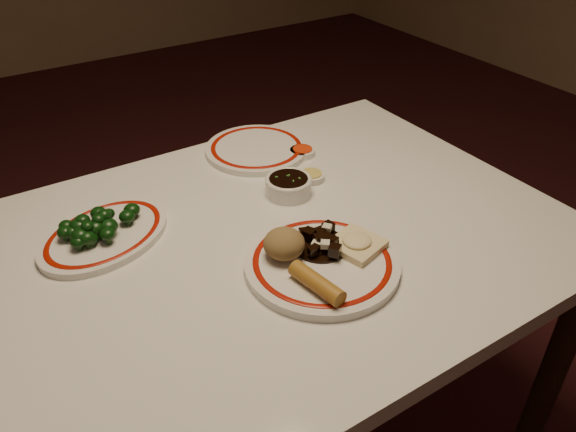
{
  "coord_description": "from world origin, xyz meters",
  "views": [
    {
      "loc": [
        -0.49,
        -0.81,
        1.44
      ],
      "look_at": [
        0.01,
        -0.02,
        0.8
      ],
      "focal_mm": 35.0,
      "sensor_mm": 36.0,
      "label": 1
    }
  ],
  "objects_px": {
    "broccoli_pile": "(94,226)",
    "fried_wonton": "(357,243)",
    "dining_table": "(277,267)",
    "broccoli_plate": "(105,235)",
    "main_plate": "(322,263)",
    "soy_bowl": "(289,186)",
    "rice_mound": "(284,244)",
    "spring_roll": "(317,283)",
    "stirfry_heap": "(321,241)"
  },
  "relations": [
    {
      "from": "broccoli_pile",
      "to": "fried_wonton",
      "type": "bearing_deg",
      "value": -37.43
    },
    {
      "from": "rice_mound",
      "to": "broccoli_plate",
      "type": "distance_m",
      "value": 0.38
    },
    {
      "from": "rice_mound",
      "to": "fried_wonton",
      "type": "bearing_deg",
      "value": -22.49
    },
    {
      "from": "fried_wonton",
      "to": "stirfry_heap",
      "type": "xyz_separation_m",
      "value": [
        -0.06,
        0.04,
        0.0
      ]
    },
    {
      "from": "main_plate",
      "to": "spring_roll",
      "type": "relative_size",
      "value": 3.24
    },
    {
      "from": "rice_mound",
      "to": "spring_roll",
      "type": "xyz_separation_m",
      "value": [
        -0.0,
        -0.11,
        -0.01
      ]
    },
    {
      "from": "dining_table",
      "to": "main_plate",
      "type": "distance_m",
      "value": 0.18
    },
    {
      "from": "rice_mound",
      "to": "soy_bowl",
      "type": "relative_size",
      "value": 0.76
    },
    {
      "from": "stirfry_heap",
      "to": "rice_mound",
      "type": "bearing_deg",
      "value": 170.33
    },
    {
      "from": "dining_table",
      "to": "rice_mound",
      "type": "relative_size",
      "value": 15.05
    },
    {
      "from": "spring_roll",
      "to": "soy_bowl",
      "type": "height_order",
      "value": "spring_roll"
    },
    {
      "from": "stirfry_heap",
      "to": "broccoli_pile",
      "type": "xyz_separation_m",
      "value": [
        -0.36,
        0.28,
        0.01
      ]
    },
    {
      "from": "rice_mound",
      "to": "soy_bowl",
      "type": "xyz_separation_m",
      "value": [
        0.14,
        0.21,
        -0.03
      ]
    },
    {
      "from": "dining_table",
      "to": "main_plate",
      "type": "relative_size",
      "value": 3.19
    },
    {
      "from": "main_plate",
      "to": "broccoli_pile",
      "type": "height_order",
      "value": "broccoli_pile"
    },
    {
      "from": "fried_wonton",
      "to": "soy_bowl",
      "type": "relative_size",
      "value": 1.08
    },
    {
      "from": "stirfry_heap",
      "to": "soy_bowl",
      "type": "height_order",
      "value": "stirfry_heap"
    },
    {
      "from": "fried_wonton",
      "to": "stirfry_heap",
      "type": "relative_size",
      "value": 0.96
    },
    {
      "from": "spring_roll",
      "to": "dining_table",
      "type": "bearing_deg",
      "value": 68.79
    },
    {
      "from": "stirfry_heap",
      "to": "broccoli_plate",
      "type": "bearing_deg",
      "value": 140.98
    },
    {
      "from": "spring_roll",
      "to": "broccoli_pile",
      "type": "height_order",
      "value": "broccoli_pile"
    },
    {
      "from": "dining_table",
      "to": "broccoli_plate",
      "type": "bearing_deg",
      "value": 150.61
    },
    {
      "from": "spring_roll",
      "to": "stirfry_heap",
      "type": "height_order",
      "value": "same"
    },
    {
      "from": "main_plate",
      "to": "rice_mound",
      "type": "distance_m",
      "value": 0.08
    },
    {
      "from": "dining_table",
      "to": "soy_bowl",
      "type": "height_order",
      "value": "soy_bowl"
    },
    {
      "from": "broccoli_plate",
      "to": "fried_wonton",
      "type": "bearing_deg",
      "value": -38.7
    },
    {
      "from": "fried_wonton",
      "to": "broccoli_pile",
      "type": "height_order",
      "value": "broccoli_pile"
    },
    {
      "from": "spring_roll",
      "to": "broccoli_pile",
      "type": "xyz_separation_m",
      "value": [
        -0.28,
        0.38,
        0.0
      ]
    },
    {
      "from": "dining_table",
      "to": "rice_mound",
      "type": "height_order",
      "value": "rice_mound"
    },
    {
      "from": "stirfry_heap",
      "to": "main_plate",
      "type": "bearing_deg",
      "value": -121.53
    },
    {
      "from": "fried_wonton",
      "to": "main_plate",
      "type": "bearing_deg",
      "value": 176.65
    },
    {
      "from": "fried_wonton",
      "to": "rice_mound",
      "type": "bearing_deg",
      "value": 157.51
    },
    {
      "from": "dining_table",
      "to": "soy_bowl",
      "type": "relative_size",
      "value": 11.45
    },
    {
      "from": "dining_table",
      "to": "fried_wonton",
      "type": "xyz_separation_m",
      "value": [
        0.09,
        -0.15,
        0.12
      ]
    },
    {
      "from": "spring_roll",
      "to": "broccoli_plate",
      "type": "height_order",
      "value": "spring_roll"
    },
    {
      "from": "fried_wonton",
      "to": "broccoli_plate",
      "type": "relative_size",
      "value": 0.33
    },
    {
      "from": "main_plate",
      "to": "stirfry_heap",
      "type": "bearing_deg",
      "value": 58.47
    },
    {
      "from": "main_plate",
      "to": "rice_mound",
      "type": "relative_size",
      "value": 4.71
    },
    {
      "from": "dining_table",
      "to": "broccoli_plate",
      "type": "xyz_separation_m",
      "value": [
        -0.31,
        0.17,
        0.1
      ]
    },
    {
      "from": "broccoli_plate",
      "to": "broccoli_pile",
      "type": "distance_m",
      "value": 0.03
    },
    {
      "from": "main_plate",
      "to": "rice_mound",
      "type": "height_order",
      "value": "rice_mound"
    },
    {
      "from": "rice_mound",
      "to": "broccoli_plate",
      "type": "height_order",
      "value": "rice_mound"
    },
    {
      "from": "dining_table",
      "to": "spring_roll",
      "type": "height_order",
      "value": "spring_roll"
    },
    {
      "from": "broccoli_pile",
      "to": "rice_mound",
      "type": "bearing_deg",
      "value": -42.9
    },
    {
      "from": "stirfry_heap",
      "to": "soy_bowl",
      "type": "bearing_deg",
      "value": 73.3
    },
    {
      "from": "rice_mound",
      "to": "broccoli_plate",
      "type": "relative_size",
      "value": 0.23
    },
    {
      "from": "stirfry_heap",
      "to": "soy_bowl",
      "type": "distance_m",
      "value": 0.23
    },
    {
      "from": "rice_mound",
      "to": "broccoli_pile",
      "type": "xyz_separation_m",
      "value": [
        -0.28,
        0.26,
        -0.01
      ]
    },
    {
      "from": "broccoli_plate",
      "to": "broccoli_pile",
      "type": "bearing_deg",
      "value": -172.37
    },
    {
      "from": "fried_wonton",
      "to": "spring_roll",
      "type": "bearing_deg",
      "value": -156.85
    }
  ]
}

